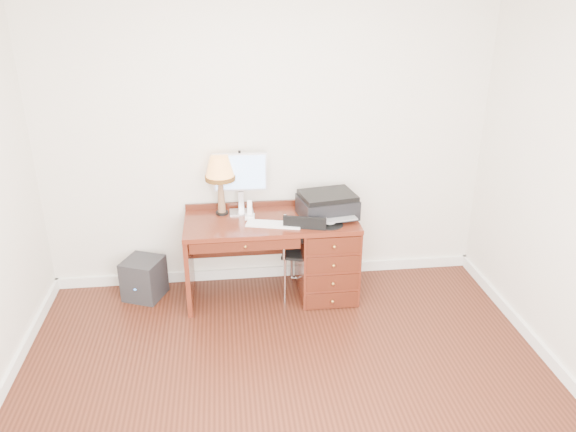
{
  "coord_description": "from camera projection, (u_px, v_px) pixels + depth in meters",
  "views": [
    {
      "loc": [
        -0.38,
        -3.06,
        2.71
      ],
      "look_at": [
        0.13,
        1.2,
        0.86
      ],
      "focal_mm": 35.0,
      "sensor_mm": 36.0,
      "label": 1
    }
  ],
  "objects": [
    {
      "name": "mouse_pad",
      "position": [
        330.0,
        224.0,
        4.76
      ],
      "size": [
        0.23,
        0.23,
        0.05
      ],
      "color": "black",
      "rests_on": "desk"
    },
    {
      "name": "keyboard",
      "position": [
        274.0,
        224.0,
        4.76
      ],
      "size": [
        0.48,
        0.24,
        0.02
      ],
      "primitive_type": "cube",
      "rotation": [
        0.0,
        0.0,
        -0.25
      ],
      "color": "white",
      "rests_on": "desk"
    },
    {
      "name": "room_shell",
      "position": [
        281.0,
        339.0,
        4.45
      ],
      "size": [
        4.0,
        4.0,
        4.0
      ],
      "color": "silver",
      "rests_on": "ground"
    },
    {
      "name": "pen_cup",
      "position": [
        319.0,
        208.0,
        5.0
      ],
      "size": [
        0.07,
        0.07,
        0.09
      ],
      "primitive_type": "cylinder",
      "color": "black",
      "rests_on": "desk"
    },
    {
      "name": "equipment_box",
      "position": [
        144.0,
        278.0,
        5.07
      ],
      "size": [
        0.41,
        0.41,
        0.37
      ],
      "primitive_type": "cube",
      "rotation": [
        0.0,
        0.0,
        -0.4
      ],
      "color": "black",
      "rests_on": "ground"
    },
    {
      "name": "printer",
      "position": [
        327.0,
        205.0,
        4.91
      ],
      "size": [
        0.54,
        0.45,
        0.21
      ],
      "rotation": [
        0.0,
        0.0,
        0.17
      ],
      "color": "black",
      "rests_on": "desk"
    },
    {
      "name": "monitor",
      "position": [
        240.0,
        175.0,
        4.9
      ],
      "size": [
        0.48,
        0.16,
        0.55
      ],
      "rotation": [
        0.0,
        0.0,
        -0.03
      ],
      "color": "silver",
      "rests_on": "desk"
    },
    {
      "name": "desk",
      "position": [
        307.0,
        252.0,
        5.05
      ],
      "size": [
        1.5,
        0.67,
        0.75
      ],
      "color": "#5D2113",
      "rests_on": "ground"
    },
    {
      "name": "ground",
      "position": [
        290.0,
        398.0,
        3.9
      ],
      "size": [
        4.0,
        4.0,
        0.0
      ],
      "primitive_type": "plane",
      "color": "#35150C",
      "rests_on": "ground"
    },
    {
      "name": "chair",
      "position": [
        308.0,
        247.0,
        4.91
      ],
      "size": [
        0.5,
        0.51,
        0.86
      ],
      "rotation": [
        0.0,
        0.0,
        -0.29
      ],
      "color": "black",
      "rests_on": "ground"
    },
    {
      "name": "leg_lamp",
      "position": [
        220.0,
        172.0,
        4.84
      ],
      "size": [
        0.26,
        0.26,
        0.54
      ],
      "color": "black",
      "rests_on": "desk"
    },
    {
      "name": "phone",
      "position": [
        250.0,
        213.0,
        4.87
      ],
      "size": [
        0.09,
        0.09,
        0.17
      ],
      "rotation": [
        0.0,
        0.0,
        -0.13
      ],
      "color": "white",
      "rests_on": "desk"
    }
  ]
}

